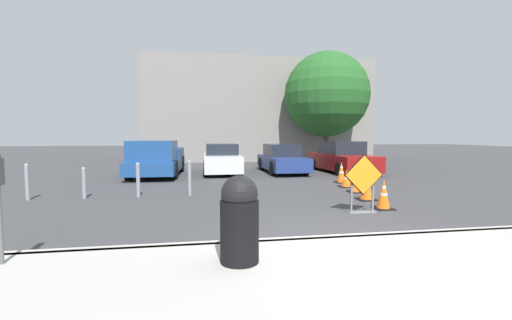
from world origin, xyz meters
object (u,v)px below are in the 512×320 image
road_closed_sign (363,181)px  traffic_cone_fifth (341,173)px  pickup_truck (156,160)px  parked_car_nearest (222,160)px  parked_car_third (342,158)px  bollard_fourth (27,181)px  trash_bin (239,218)px  traffic_cone_fourth (347,179)px  traffic_cone_nearest (384,195)px  parked_car_second (282,159)px  traffic_cone_second (367,188)px  bollard_second (138,179)px  bollard_nearest (190,177)px  traffic_cone_third (355,181)px  bollard_third (84,182)px

road_closed_sign → traffic_cone_fifth: road_closed_sign is taller
pickup_truck → parked_car_nearest: size_ratio=1.22×
parked_car_third → bollard_fourth: bearing=21.8°
parked_car_nearest → trash_bin: (-0.57, -12.18, 0.07)m
road_closed_sign → parked_car_nearest: 9.56m
trash_bin → pickup_truck: bearing=102.1°
traffic_cone_fourth → trash_bin: trash_bin is taller
traffic_cone_fifth → parked_car_nearest: size_ratio=0.20×
traffic_cone_nearest → parked_car_second: bearing=93.2°
road_closed_sign → traffic_cone_second: 1.85m
bollard_second → bollard_nearest: bearing=0.0°
traffic_cone_nearest → trash_bin: size_ratio=0.63×
traffic_cone_fourth → road_closed_sign: bearing=-109.1°
traffic_cone_nearest → trash_bin: (-4.05, -3.36, 0.38)m
traffic_cone_fourth → trash_bin: 8.41m
traffic_cone_fifth → bollard_second: bollard_second is taller
traffic_cone_second → traffic_cone_fifth: bearing=78.2°
parked_car_nearest → bollard_fourth: size_ratio=3.99×
road_closed_sign → traffic_cone_third: (1.15, 2.80, -0.41)m
traffic_cone_second → traffic_cone_fifth: 3.52m
bollard_fourth → bollard_third: bearing=0.0°
parked_car_third → bollard_third: size_ratio=5.12×
pickup_truck → traffic_cone_second: bearing=136.8°
road_closed_sign → traffic_cone_second: (0.90, 1.55, -0.44)m
traffic_cone_third → bollard_nearest: 5.31m
trash_bin → bollard_nearest: bearing=97.6°
parked_car_second → bollard_nearest: parked_car_second is taller
road_closed_sign → traffic_cone_fourth: size_ratio=2.22×
road_closed_sign → traffic_cone_nearest: road_closed_sign is taller
parked_car_second → bollard_fourth: 10.73m
parked_car_second → bollard_nearest: bearing=52.4°
parked_car_nearest → bollard_third: bearing=54.6°
road_closed_sign → pickup_truck: size_ratio=0.27×
bollard_fourth → bollard_nearest: bearing=0.0°
road_closed_sign → parked_car_second: 9.03m
bollard_nearest → bollard_third: (-3.05, 0.00, -0.09)m
bollard_nearest → bollard_fourth: (-4.57, 0.00, -0.02)m
parked_car_second → parked_car_third: bearing=171.5°
bollard_second → bollard_fourth: (-3.05, 0.00, 0.01)m
traffic_cone_second → traffic_cone_fifth: (0.72, 3.45, 0.07)m
parked_car_third → traffic_cone_second: bearing=68.8°
traffic_cone_nearest → bollard_nearest: size_ratio=0.69×
traffic_cone_nearest → parked_car_third: bearing=73.2°
parked_car_second → traffic_cone_fourth: bearing=101.4°
traffic_cone_fifth → bollard_fourth: size_ratio=0.78×
traffic_cone_nearest → bollard_nearest: bollard_nearest is taller
traffic_cone_fourth → parked_car_second: (-1.13, 5.08, 0.35)m
bollard_nearest → trash_bin: bearing=-82.4°
traffic_cone_fourth → bollard_second: bollard_second is taller
traffic_cone_third → bollard_second: bearing=177.4°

